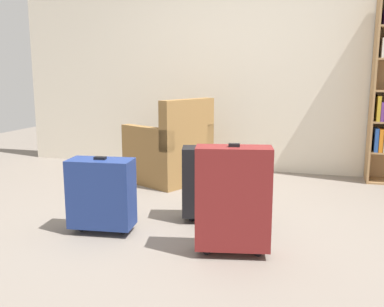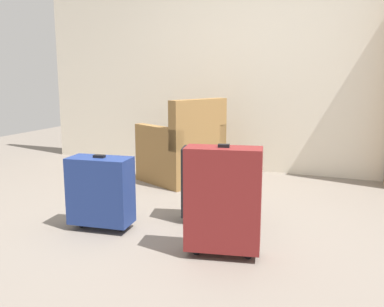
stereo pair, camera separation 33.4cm
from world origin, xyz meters
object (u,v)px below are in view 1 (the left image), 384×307
armchair (171,153)px  suitcase_dark_red (233,198)px  mug (210,181)px  suitcase_black (213,182)px  suitcase_navy_blue (102,193)px

armchair → suitcase_dark_red: size_ratio=1.28×
armchair → mug: bearing=-6.5°
suitcase_dark_red → armchair: bearing=120.2°
armchair → suitcase_black: size_ratio=1.53×
mug → suitcase_navy_blue: bearing=-106.6°
suitcase_navy_blue → armchair: bearing=89.8°
mug → suitcase_dark_red: size_ratio=0.16×
armchair → mug: (0.45, -0.05, -0.27)m
armchair → suitcase_black: 1.33m
mug → suitcase_black: size_ratio=0.19×
mug → suitcase_black: suitcase_black is taller
armchair → suitcase_navy_blue: 1.58m
armchair → suitcase_dark_red: 1.98m
suitcase_black → suitcase_dark_red: bearing=-65.8°
mug → suitcase_dark_red: suitcase_dark_red is taller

